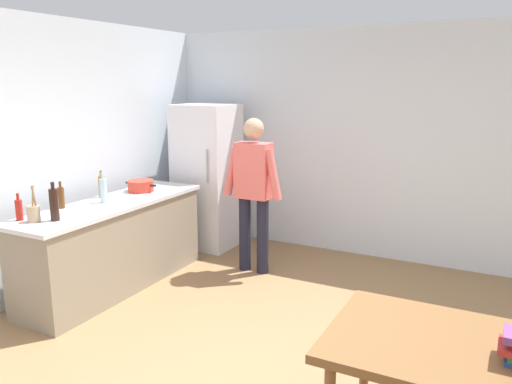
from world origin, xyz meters
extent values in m
plane|color=#936D47|center=(0.00, 0.00, 0.00)|extent=(14.00, 14.00, 0.00)
cube|color=silver|center=(0.00, 3.00, 1.35)|extent=(6.40, 0.12, 2.70)
cube|color=silver|center=(-2.60, 0.20, 1.35)|extent=(0.12, 5.60, 2.70)
cube|color=gray|center=(-2.00, 0.80, 0.43)|extent=(0.60, 2.12, 0.86)
cube|color=silver|center=(-2.00, 0.80, 0.88)|extent=(0.64, 2.20, 0.04)
cube|color=white|center=(-1.90, 2.40, 0.90)|extent=(0.70, 0.64, 1.80)
cylinder|color=#B2B2B7|center=(-1.68, 2.06, 1.10)|extent=(0.02, 0.02, 0.40)
cylinder|color=#1E1E2D|center=(-1.06, 1.85, 0.42)|extent=(0.13, 0.13, 0.84)
cylinder|color=#1E1E2D|center=(-0.84, 1.85, 0.42)|extent=(0.13, 0.13, 0.84)
cube|color=#E56660|center=(-0.95, 1.85, 1.14)|extent=(0.38, 0.22, 0.60)
sphere|color=tan|center=(-0.95, 1.85, 1.59)|extent=(0.22, 0.22, 0.22)
cylinder|color=#E56660|center=(-1.20, 1.81, 1.12)|extent=(0.20, 0.09, 0.55)
cylinder|color=#E56660|center=(-0.70, 1.81, 1.12)|extent=(0.20, 0.09, 0.55)
cube|color=brown|center=(1.40, -0.30, 0.72)|extent=(1.40, 0.90, 0.05)
cylinder|color=brown|center=(0.80, 0.05, 0.35)|extent=(0.06, 0.06, 0.70)
cylinder|color=red|center=(-2.07, 1.33, 0.96)|extent=(0.28, 0.28, 0.12)
cube|color=black|center=(-2.24, 1.33, 0.98)|extent=(0.06, 0.03, 0.02)
cube|color=black|center=(-1.90, 1.33, 0.98)|extent=(0.06, 0.03, 0.02)
cylinder|color=tan|center=(-2.08, -0.05, 0.97)|extent=(0.11, 0.11, 0.14)
cylinder|color=olive|center=(-2.06, -0.04, 1.11)|extent=(0.02, 0.05, 0.22)
cylinder|color=olive|center=(-2.06, -0.06, 1.11)|extent=(0.02, 0.04, 0.22)
cylinder|color=black|center=(-1.95, 0.06, 1.04)|extent=(0.08, 0.08, 0.28)
cylinder|color=black|center=(-1.95, 0.06, 1.21)|extent=(0.03, 0.03, 0.06)
cylinder|color=#B22319|center=(-2.23, -0.08, 0.99)|extent=(0.06, 0.06, 0.18)
cylinder|color=#B22319|center=(-2.23, -0.08, 1.11)|extent=(0.02, 0.02, 0.06)
cylinder|color=#996619|center=(-2.24, 0.92, 1.01)|extent=(0.06, 0.06, 0.22)
cylinder|color=#996619|center=(-2.24, 0.92, 1.15)|extent=(0.03, 0.03, 0.06)
cylinder|color=#5B3314|center=(-2.25, 0.40, 1.00)|extent=(0.06, 0.06, 0.20)
cylinder|color=#5B3314|center=(-2.25, 0.40, 1.13)|extent=(0.02, 0.02, 0.06)
cylinder|color=silver|center=(-2.05, 0.75, 1.02)|extent=(0.07, 0.07, 0.24)
cylinder|color=silver|center=(-2.05, 0.75, 1.17)|extent=(0.03, 0.03, 0.06)
camera|label=1|loc=(1.53, -2.89, 2.09)|focal=35.53mm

